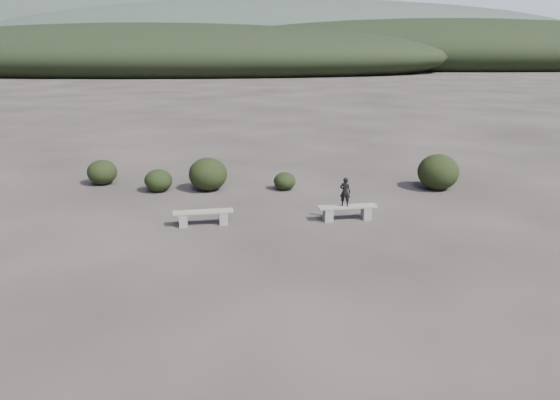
{
  "coord_description": "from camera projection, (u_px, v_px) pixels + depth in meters",
  "views": [
    {
      "loc": [
        -0.24,
        -12.28,
        5.75
      ],
      "look_at": [
        -0.3,
        3.5,
        1.1
      ],
      "focal_mm": 35.0,
      "sensor_mm": 36.0,
      "label": 1
    }
  ],
  "objects": [
    {
      "name": "seated_person",
      "position": [
        345.0,
        192.0,
        17.81
      ],
      "size": [
        0.4,
        0.32,
        0.97
      ],
      "primitive_type": "imported",
      "rotation": [
        0.0,
        0.0,
        2.84
      ],
      "color": "black",
      "rests_on": "bench_right"
    },
    {
      "name": "ground",
      "position": [
        292.0,
        283.0,
        13.41
      ],
      "size": [
        1200.0,
        1200.0,
        0.0
      ],
      "primitive_type": "plane",
      "color": "#2E2824",
      "rests_on": "ground"
    },
    {
      "name": "shrub_c",
      "position": [
        285.0,
        181.0,
        21.66
      ],
      "size": [
        0.88,
        0.88,
        0.7
      ],
      "primitive_type": "ellipsoid",
      "color": "black",
      "rests_on": "ground"
    },
    {
      "name": "bench_left",
      "position": [
        203.0,
        216.0,
        17.52
      ],
      "size": [
        1.96,
        0.74,
        0.48
      ],
      "rotation": [
        0.0,
        0.0,
        0.18
      ],
      "color": "gray",
      "rests_on": "ground"
    },
    {
      "name": "shrub_d",
      "position": [
        438.0,
        172.0,
        21.63
      ],
      "size": [
        1.62,
        1.62,
        1.41
      ],
      "primitive_type": "ellipsoid",
      "color": "black",
      "rests_on": "ground"
    },
    {
      "name": "shrub_f",
      "position": [
        102.0,
        172.0,
        22.44
      ],
      "size": [
        1.21,
        1.21,
        1.02
      ],
      "primitive_type": "ellipsoid",
      "color": "black",
      "rests_on": "ground"
    },
    {
      "name": "bench_right",
      "position": [
        347.0,
        211.0,
        18.02
      ],
      "size": [
        2.0,
        0.73,
        0.49
      ],
      "rotation": [
        0.0,
        0.0,
        0.17
      ],
      "color": "gray",
      "rests_on": "ground"
    },
    {
      "name": "mountain_ridges",
      "position": [
        270.0,
        31.0,
        335.61
      ],
      "size": [
        500.0,
        400.0,
        56.0
      ],
      "color": "black",
      "rests_on": "ground"
    },
    {
      "name": "shrub_a",
      "position": [
        158.0,
        180.0,
        21.39
      ],
      "size": [
        1.08,
        1.08,
        0.89
      ],
      "primitive_type": "ellipsoid",
      "color": "black",
      "rests_on": "ground"
    },
    {
      "name": "shrub_b",
      "position": [
        208.0,
        174.0,
        21.51
      ],
      "size": [
        1.52,
        1.52,
        1.3
      ],
      "primitive_type": "ellipsoid",
      "color": "black",
      "rests_on": "ground"
    }
  ]
}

